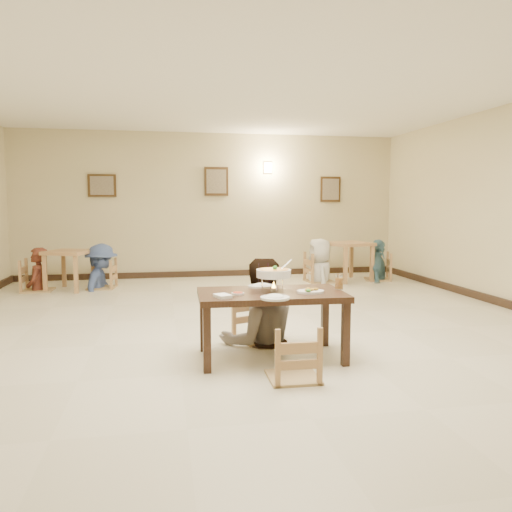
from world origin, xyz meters
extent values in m
plane|color=beige|center=(0.00, 0.00, 0.00)|extent=(10.00, 10.00, 0.00)
plane|color=white|center=(0.00, 0.00, 3.00)|extent=(10.00, 10.00, 0.00)
plane|color=beige|center=(0.00, 5.00, 1.50)|extent=(10.00, 0.00, 10.00)
cube|color=black|center=(0.00, 4.97, 0.06)|extent=(8.00, 0.06, 0.12)
cube|color=#392512|center=(-2.20, 4.96, 1.90)|extent=(0.55, 0.03, 0.45)
cube|color=gray|center=(-2.20, 4.94, 1.90)|extent=(0.45, 0.01, 0.37)
cube|color=#392512|center=(0.10, 4.96, 2.00)|extent=(0.50, 0.03, 0.60)
cube|color=gray|center=(0.10, 4.94, 2.00)|extent=(0.41, 0.01, 0.49)
cube|color=#392512|center=(2.60, 4.96, 1.85)|extent=(0.45, 0.03, 0.55)
cube|color=gray|center=(2.60, 4.94, 1.85)|extent=(0.37, 0.01, 0.45)
cube|color=#FFD88C|center=(1.20, 4.96, 2.30)|extent=(0.16, 0.05, 0.22)
cube|color=#392216|center=(0.02, -0.77, 0.64)|extent=(1.46, 0.85, 0.06)
cube|color=#392216|center=(-0.65, -1.09, 0.31)|extent=(0.07, 0.07, 0.61)
cube|color=#392216|center=(0.66, -1.14, 0.31)|extent=(0.07, 0.07, 0.61)
cube|color=#392216|center=(-0.63, -0.41, 0.31)|extent=(0.07, 0.07, 0.61)
cube|color=#392216|center=(0.68, -0.45, 0.31)|extent=(0.07, 0.07, 0.61)
cube|color=tan|center=(0.01, -0.08, 0.44)|extent=(0.45, 0.45, 0.05)
cube|color=tan|center=(0.08, -1.39, 0.43)|extent=(0.44, 0.44, 0.05)
imported|color=gray|center=(0.02, -0.17, 0.94)|extent=(0.98, 0.80, 1.88)
torus|color=silver|center=(0.04, -0.76, 0.81)|extent=(0.27, 0.27, 0.01)
cylinder|color=silver|center=(0.04, -0.76, 0.69)|extent=(0.07, 0.07, 0.04)
cone|color=#FFA526|center=(0.04, -0.76, 0.74)|extent=(0.04, 0.04, 0.06)
cylinder|color=white|center=(0.04, -0.76, 0.85)|extent=(0.34, 0.34, 0.08)
cylinder|color=#BD6D1A|center=(0.04, -0.76, 0.89)|extent=(0.30, 0.30, 0.02)
sphere|color=#2D7223|center=(0.06, -0.77, 0.91)|extent=(0.05, 0.05, 0.05)
cylinder|color=silver|center=(0.18, -0.69, 0.92)|extent=(0.16, 0.10, 0.11)
cylinder|color=silver|center=(0.15, -0.70, 0.74)|extent=(0.01, 0.01, 0.15)
cylinder|color=silver|center=(-0.06, -0.70, 0.74)|extent=(0.01, 0.01, 0.15)
cylinder|color=silver|center=(0.04, -0.88, 0.74)|extent=(0.01, 0.01, 0.15)
cylinder|color=white|center=(-0.02, -0.49, 0.68)|extent=(0.28, 0.28, 0.02)
ellipsoid|color=white|center=(-0.02, -0.49, 0.69)|extent=(0.19, 0.16, 0.06)
cylinder|color=white|center=(-0.03, -1.14, 0.68)|extent=(0.27, 0.27, 0.02)
ellipsoid|color=white|center=(-0.03, -1.14, 0.69)|extent=(0.18, 0.15, 0.06)
cylinder|color=white|center=(0.38, -0.90, 0.68)|extent=(0.27, 0.27, 0.02)
sphere|color=#2D7223|center=(0.34, -0.97, 0.71)|extent=(0.05, 0.05, 0.05)
cylinder|color=white|center=(-0.33, -0.87, 0.68)|extent=(0.12, 0.12, 0.02)
cylinder|color=#AE230F|center=(-0.33, -0.87, 0.69)|extent=(0.09, 0.09, 0.01)
cube|color=white|center=(-0.49, -0.99, 0.69)|extent=(0.17, 0.20, 0.03)
cube|color=silver|center=(-0.44, -0.91, 0.68)|extent=(0.06, 0.17, 0.01)
cube|color=silver|center=(-0.41, -0.91, 0.68)|extent=(0.06, 0.17, 0.01)
cylinder|color=white|center=(0.73, -0.75, 0.75)|extent=(0.08, 0.08, 0.16)
cylinder|color=orange|center=(0.73, -0.75, 0.73)|extent=(0.07, 0.07, 0.11)
cube|color=tan|center=(-2.67, 3.77, 0.68)|extent=(0.92, 0.92, 0.06)
cube|color=tan|center=(-3.05, 3.60, 0.33)|extent=(0.07, 0.07, 0.65)
cube|color=tan|center=(-2.50, 3.39, 0.33)|extent=(0.07, 0.07, 0.65)
cube|color=tan|center=(-2.84, 4.15, 0.33)|extent=(0.07, 0.07, 0.65)
cube|color=tan|center=(-2.29, 3.94, 0.33)|extent=(0.07, 0.07, 0.65)
cube|color=tan|center=(2.62, 3.87, 0.74)|extent=(0.96, 0.96, 0.06)
cube|color=tan|center=(2.41, 3.46, 0.36)|extent=(0.07, 0.07, 0.71)
cube|color=tan|center=(3.03, 3.65, 0.36)|extent=(0.07, 0.07, 0.71)
cube|color=tan|center=(2.22, 4.09, 0.36)|extent=(0.07, 0.07, 0.71)
cube|color=tan|center=(2.84, 4.28, 0.36)|extent=(0.07, 0.07, 0.71)
cube|color=tan|center=(-3.21, 3.73, 0.49)|extent=(0.50, 0.50, 0.05)
cube|color=tan|center=(-2.13, 3.83, 0.46)|extent=(0.47, 0.47, 0.05)
cube|color=tan|center=(2.01, 3.83, 0.50)|extent=(0.51, 0.51, 0.06)
cube|color=tan|center=(3.24, 3.84, 0.48)|extent=(0.49, 0.49, 0.05)
imported|color=#5E2A1D|center=(-3.21, 3.73, 0.77)|extent=(0.39, 0.58, 1.54)
imported|color=#43588C|center=(-2.13, 3.83, 0.82)|extent=(0.83, 1.17, 1.63)
imported|color=silver|center=(2.01, 3.83, 0.86)|extent=(0.60, 0.87, 1.71)
imported|color=teal|center=(3.24, 3.84, 0.82)|extent=(0.77, 1.04, 1.65)
camera|label=1|loc=(-1.03, -5.52, 1.54)|focal=35.00mm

